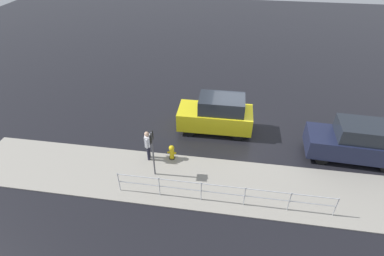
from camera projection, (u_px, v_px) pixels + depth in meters
The scene contains 8 objects.
ground_plane at pixel (234, 129), 16.46m from camera, with size 60.00×60.00×0.00m, color black.
kerb_strip at pixel (230, 185), 13.10m from camera, with size 24.00×3.20×0.04m, color gray.
moving_hatchback at pixel (217, 114), 15.81m from camera, with size 3.92×1.75×2.06m.
parked_sedan at pixel (357, 141), 14.01m from camera, with size 4.37×1.94×1.98m.
fire_hydrant at pixel (172, 152), 14.28m from camera, with size 0.42×0.31×0.80m.
pedestrian at pixel (148, 143), 13.95m from camera, with size 0.29×0.56×1.62m.
metal_railing at pixel (223, 191), 11.90m from camera, with size 8.73×0.04×1.05m.
sign_post at pixel (153, 148), 12.72m from camera, with size 0.07×0.44×2.40m.
Camera 1 is at (0.28, 13.45, 9.76)m, focal length 28.00 mm.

